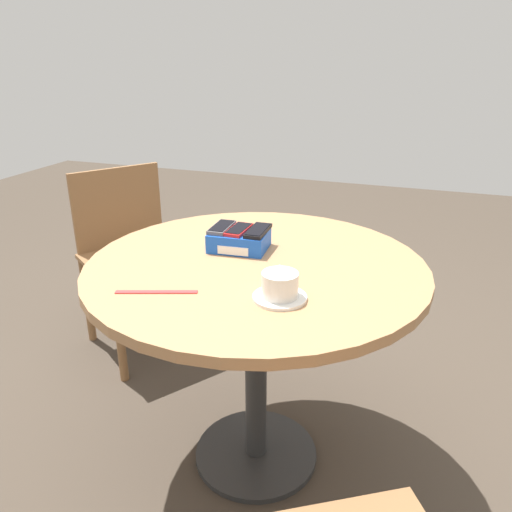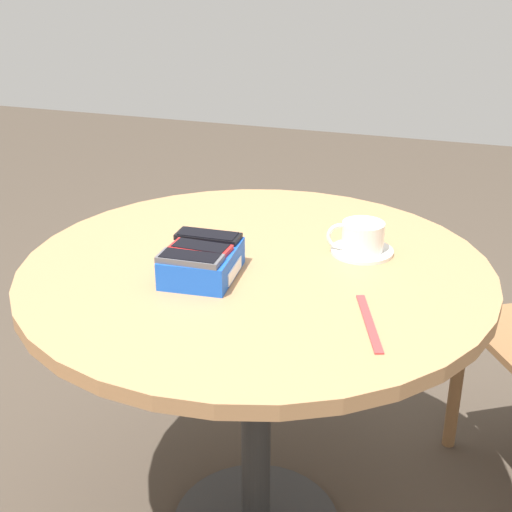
# 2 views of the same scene
# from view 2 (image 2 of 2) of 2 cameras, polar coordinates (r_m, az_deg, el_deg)

# --- Properties ---
(round_table) EXTENTS (0.99, 0.99, 0.73)m
(round_table) POSITION_cam_2_polar(r_m,az_deg,el_deg) (1.55, 0.00, -4.52)
(round_table) COLOR #2D2D2D
(round_table) RESTS_ON ground_plane
(phone_box) EXTENTS (0.18, 0.15, 0.06)m
(phone_box) POSITION_cam_2_polar(r_m,az_deg,el_deg) (1.44, -4.32, -0.56)
(phone_box) COLOR blue
(phone_box) RESTS_ON round_table
(phone_gray) EXTENTS (0.06, 0.13, 0.01)m
(phone_gray) POSITION_cam_2_polar(r_m,az_deg,el_deg) (1.38, -5.30, -0.18)
(phone_gray) COLOR #515156
(phone_gray) RESTS_ON phone_box
(phone_red) EXTENTS (0.06, 0.12, 0.01)m
(phone_red) POSITION_cam_2_polar(r_m,az_deg,el_deg) (1.43, -4.45, 0.66)
(phone_red) COLOR red
(phone_red) RESTS_ON phone_box
(phone_black) EXTENTS (0.06, 0.14, 0.01)m
(phone_black) POSITION_cam_2_polar(r_m,az_deg,el_deg) (1.48, -3.84, 1.60)
(phone_black) COLOR black
(phone_black) RESTS_ON phone_box
(saucer) EXTENTS (0.14, 0.14, 0.01)m
(saucer) POSITION_cam_2_polar(r_m,az_deg,el_deg) (1.57, 8.47, 0.40)
(saucer) COLOR silver
(saucer) RESTS_ON round_table
(coffee_cup) EXTENTS (0.09, 0.12, 0.06)m
(coffee_cup) POSITION_cam_2_polar(r_m,az_deg,el_deg) (1.56, 8.45, 1.62)
(coffee_cup) COLOR silver
(coffee_cup) RESTS_ON saucer
(lanyard_strap) EXTENTS (0.20, 0.09, 0.00)m
(lanyard_strap) POSITION_cam_2_polar(r_m,az_deg,el_deg) (1.29, 9.04, -5.29)
(lanyard_strap) COLOR red
(lanyard_strap) RESTS_ON round_table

